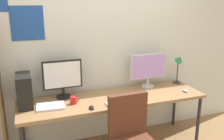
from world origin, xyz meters
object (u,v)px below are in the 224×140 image
desk (113,101)px  pc_tower (24,91)px  keyboard_main (120,103)px  coffee_mug (74,100)px  mouse_left_side (185,91)px  laptop_closed (50,106)px  mouse_right_side (92,108)px  monitor_right (148,68)px  desk_lamp (179,64)px  monitor_left (63,77)px

desk → pc_tower: (-1.06, 0.10, 0.24)m
keyboard_main → coffee_mug: (-0.52, 0.20, 0.04)m
desk → mouse_left_side: 1.00m
desk → coffee_mug: coffee_mug is taller
keyboard_main → desk: bearing=90.0°
desk → laptop_closed: bearing=-176.7°
keyboard_main → mouse_right_side: 0.35m
desk → mouse_right_side: size_ratio=24.64×
pc_tower → monitor_right: bearing=3.9°
mouse_left_side → pc_tower: bearing=173.1°
desk → desk_lamp: (1.08, 0.18, 0.35)m
mouse_left_side → laptop_closed: 1.78m
mouse_left_side → desk: bearing=171.5°
monitor_right → pc_tower: (-1.66, -0.11, -0.08)m
monitor_right → desk_lamp: (0.48, -0.03, 0.03)m
monitor_right → coffee_mug: size_ratio=5.13×
mouse_right_side → desk: bearing=34.6°
monitor_left → monitor_right: (1.20, 0.00, 0.00)m
desk_lamp → mouse_right_side: size_ratio=4.67×
pc_tower → desk_lamp: 2.15m
desk → desk_lamp: desk_lamp is taller
monitor_right → laptop_closed: (-1.40, -0.26, -0.26)m
coffee_mug → laptop_closed: bearing=-176.8°
laptop_closed → monitor_left: bearing=57.6°
keyboard_main → mouse_right_side: bearing=-177.7°
desk_lamp → pc_tower: bearing=-177.8°
mouse_left_side → monitor_right: bearing=137.0°
keyboard_main → mouse_right_side: size_ratio=3.47×
desk_lamp → laptop_closed: desk_lamp is taller
mouse_left_side → laptop_closed: mouse_left_side is taller
mouse_right_side → desk_lamp: bearing=16.5°
keyboard_main → coffee_mug: coffee_mug is taller
mouse_right_side → laptop_closed: 0.48m
pc_tower → desk_lamp: bearing=2.2°
keyboard_main → mouse_right_side: mouse_right_side is taller
monitor_left → desk_lamp: monitor_left is taller
desk → keyboard_main: keyboard_main is taller
monitor_right → mouse_left_side: size_ratio=5.66×
desk → pc_tower: pc_tower is taller
laptop_closed → desk: bearing=8.0°
desk → keyboard_main: size_ratio=7.11×
monitor_left → mouse_left_side: monitor_left is taller
monitor_right → keyboard_main: (-0.60, -0.44, -0.26)m
monitor_left → laptop_closed: 0.42m
pc_tower → monitor_left: bearing=13.6°
mouse_left_side → laptop_closed: size_ratio=0.30×
monitor_right → desk_lamp: bearing=-3.7°
desk_lamp → mouse_left_side: desk_lamp is taller
monitor_left → monitor_right: bearing=0.0°
monitor_right → coffee_mug: monitor_right is taller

